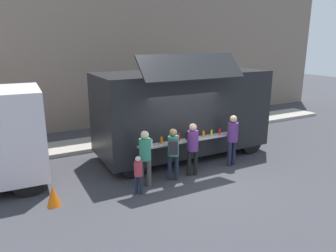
# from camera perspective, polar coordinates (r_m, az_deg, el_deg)

# --- Properties ---
(ground_plane) EXTENTS (60.00, 60.00, 0.00)m
(ground_plane) POSITION_cam_1_polar(r_m,az_deg,el_deg) (10.14, 5.01, -9.09)
(ground_plane) COLOR #38383D
(curb_strip) EXTENTS (28.00, 1.60, 0.15)m
(curb_strip) POSITION_cam_1_polar(r_m,az_deg,el_deg) (13.06, -19.00, -3.92)
(curb_strip) COLOR #9E998E
(curb_strip) RESTS_ON ground
(building_behind) EXTENTS (32.00, 2.40, 9.42)m
(building_behind) POSITION_cam_1_polar(r_m,az_deg,el_deg) (16.43, -19.32, 16.27)
(building_behind) COLOR gray
(building_behind) RESTS_ON ground
(food_truck_main) EXTENTS (6.17, 3.27, 3.76)m
(food_truck_main) POSITION_cam_1_polar(r_m,az_deg,el_deg) (11.54, 2.62, 2.76)
(food_truck_main) COLOR black
(food_truck_main) RESTS_ON ground
(traffic_cone_orange) EXTENTS (0.36, 0.36, 0.55)m
(traffic_cone_orange) POSITION_cam_1_polar(r_m,az_deg,el_deg) (8.87, -19.92, -11.72)
(traffic_cone_orange) COLOR orange
(traffic_cone_orange) RESTS_ON ground
(trash_bin) EXTENTS (0.60, 0.60, 1.00)m
(trash_bin) POSITION_cam_1_polar(r_m,az_deg,el_deg) (16.08, 11.44, 1.70)
(trash_bin) COLOR #2E6136
(trash_bin) RESTS_ON ground
(customer_front_ordering) EXTENTS (0.35, 0.35, 1.70)m
(customer_front_ordering) POSITION_cam_1_polar(r_m,az_deg,el_deg) (9.88, 4.46, -3.40)
(customer_front_ordering) COLOR black
(customer_front_ordering) RESTS_ON ground
(customer_mid_with_backpack) EXTENTS (0.45, 0.53, 1.63)m
(customer_mid_with_backpack) POSITION_cam_1_polar(r_m,az_deg,el_deg) (9.50, 0.95, -4.24)
(customer_mid_with_backpack) COLOR #1C2437
(customer_mid_with_backpack) RESTS_ON ground
(customer_rear_waiting) EXTENTS (0.34, 0.34, 1.69)m
(customer_rear_waiting) POSITION_cam_1_polar(r_m,az_deg,el_deg) (9.16, -4.13, -4.97)
(customer_rear_waiting) COLOR #4B4844
(customer_rear_waiting) RESTS_ON ground
(customer_extra_browsing) EXTENTS (0.36, 0.36, 1.75)m
(customer_extra_browsing) POSITION_cam_1_polar(r_m,az_deg,el_deg) (10.88, 11.51, -1.75)
(customer_extra_browsing) COLOR #1F2239
(customer_extra_browsing) RESTS_ON ground
(child_near_queue) EXTENTS (0.23, 0.23, 1.11)m
(child_near_queue) POSITION_cam_1_polar(r_m,az_deg,el_deg) (8.83, -5.37, -8.17)
(child_near_queue) COLOR #1D2439
(child_near_queue) RESTS_ON ground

